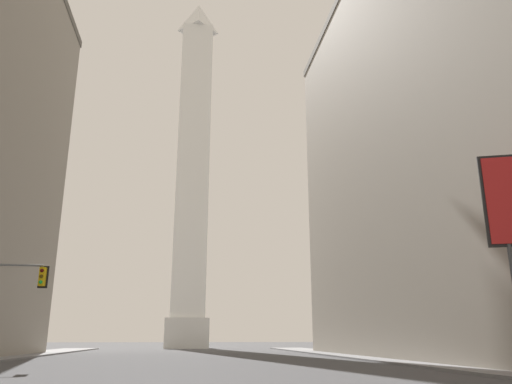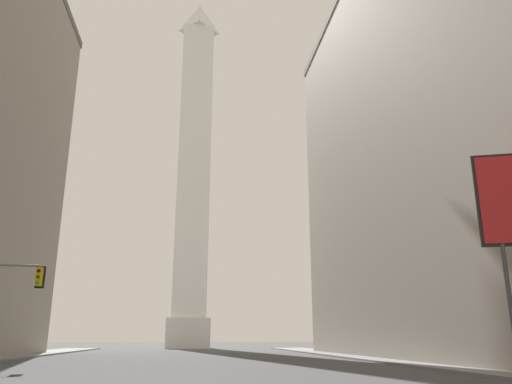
# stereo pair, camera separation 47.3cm
# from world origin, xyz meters

# --- Properties ---
(sidewalk_right) EXTENTS (5.00, 101.71, 0.15)m
(sidewalk_right) POSITION_xyz_m (15.67, 30.51, 0.07)
(sidewalk_right) COLOR slate
(sidewalk_right) RESTS_ON ground_plane
(building_right) EXTENTS (20.57, 56.67, 38.45)m
(building_right) POSITION_xyz_m (25.50, 33.75, 19.23)
(building_right) COLOR gray
(building_right) RESTS_ON ground_plane
(obelisk) EXTENTS (7.01, 7.01, 64.95)m
(obelisk) POSITION_xyz_m (0.00, 84.76, 31.29)
(obelisk) COLOR silver
(obelisk) RESTS_ON ground_plane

